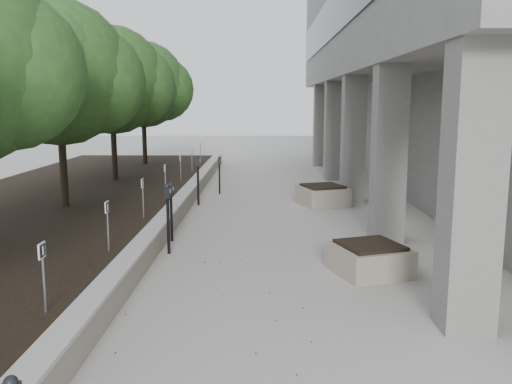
{
  "coord_description": "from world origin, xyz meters",
  "views": [
    {
      "loc": [
        0.57,
        -6.38,
        3.18
      ],
      "look_at": [
        0.39,
        6.02,
        1.12
      ],
      "focal_mm": 38.21,
      "sensor_mm": 36.0,
      "label": 1
    }
  ],
  "objects_px": {
    "crabapple_tree_5": "(143,103)",
    "parking_meter_5": "(219,175)",
    "planter_front": "(370,258)",
    "crabapple_tree_3": "(60,104)",
    "parking_meter_2": "(168,219)",
    "crabapple_tree_4": "(112,103)",
    "parking_meter_3": "(171,212)",
    "parking_meter_4": "(198,181)",
    "planter_back": "(323,195)"
  },
  "relations": [
    {
      "from": "crabapple_tree_3",
      "to": "parking_meter_3",
      "type": "xyz_separation_m",
      "value": [
        3.25,
        -2.21,
        -2.43
      ]
    },
    {
      "from": "crabapple_tree_5",
      "to": "parking_meter_3",
      "type": "height_order",
      "value": "crabapple_tree_5"
    },
    {
      "from": "planter_front",
      "to": "crabapple_tree_3",
      "type": "bearing_deg",
      "value": 148.34
    },
    {
      "from": "parking_meter_5",
      "to": "planter_back",
      "type": "relative_size",
      "value": 0.99
    },
    {
      "from": "parking_meter_5",
      "to": "parking_meter_4",
      "type": "bearing_deg",
      "value": -103.08
    },
    {
      "from": "planter_front",
      "to": "planter_back",
      "type": "height_order",
      "value": "planter_back"
    },
    {
      "from": "parking_meter_5",
      "to": "parking_meter_2",
      "type": "bearing_deg",
      "value": -93.19
    },
    {
      "from": "planter_front",
      "to": "planter_back",
      "type": "distance_m",
      "value": 6.89
    },
    {
      "from": "crabapple_tree_3",
      "to": "parking_meter_5",
      "type": "xyz_separation_m",
      "value": [
        3.83,
        4.29,
        -2.46
      ]
    },
    {
      "from": "crabapple_tree_4",
      "to": "crabapple_tree_5",
      "type": "height_order",
      "value": "same"
    },
    {
      "from": "crabapple_tree_3",
      "to": "planter_back",
      "type": "relative_size",
      "value": 4.08
    },
    {
      "from": "parking_meter_2",
      "to": "crabapple_tree_4",
      "type": "bearing_deg",
      "value": 126.05
    },
    {
      "from": "crabapple_tree_5",
      "to": "planter_back",
      "type": "bearing_deg",
      "value": -46.69
    },
    {
      "from": "crabapple_tree_4",
      "to": "parking_meter_3",
      "type": "distance_m",
      "value": 8.27
    },
    {
      "from": "crabapple_tree_3",
      "to": "parking_meter_4",
      "type": "height_order",
      "value": "crabapple_tree_3"
    },
    {
      "from": "parking_meter_2",
      "to": "parking_meter_4",
      "type": "distance_m",
      "value": 5.47
    },
    {
      "from": "crabapple_tree_4",
      "to": "parking_meter_5",
      "type": "bearing_deg",
      "value": -10.51
    },
    {
      "from": "parking_meter_3",
      "to": "planter_front",
      "type": "bearing_deg",
      "value": -17.84
    },
    {
      "from": "crabapple_tree_4",
      "to": "planter_back",
      "type": "height_order",
      "value": "crabapple_tree_4"
    },
    {
      "from": "parking_meter_3",
      "to": "planter_back",
      "type": "bearing_deg",
      "value": 60.86
    },
    {
      "from": "crabapple_tree_4",
      "to": "parking_meter_4",
      "type": "bearing_deg",
      "value": -39.8
    },
    {
      "from": "planter_front",
      "to": "planter_back",
      "type": "xyz_separation_m",
      "value": [
        -0.15,
        6.89,
        0.02
      ]
    },
    {
      "from": "parking_meter_4",
      "to": "planter_front",
      "type": "height_order",
      "value": "parking_meter_4"
    },
    {
      "from": "parking_meter_2",
      "to": "planter_back",
      "type": "distance_m",
      "value": 6.81
    },
    {
      "from": "crabapple_tree_4",
      "to": "parking_meter_3",
      "type": "xyz_separation_m",
      "value": [
        3.25,
        -7.21,
        -2.43
      ]
    },
    {
      "from": "crabapple_tree_3",
      "to": "parking_meter_2",
      "type": "distance_m",
      "value": 5.24
    },
    {
      "from": "parking_meter_4",
      "to": "planter_front",
      "type": "distance_m",
      "value": 7.87
    },
    {
      "from": "crabapple_tree_3",
      "to": "crabapple_tree_5",
      "type": "distance_m",
      "value": 10.0
    },
    {
      "from": "crabapple_tree_3",
      "to": "planter_back",
      "type": "xyz_separation_m",
      "value": [
        7.2,
        2.36,
        -2.81
      ]
    },
    {
      "from": "crabapple_tree_5",
      "to": "parking_meter_5",
      "type": "xyz_separation_m",
      "value": [
        3.83,
        -5.71,
        -2.46
      ]
    },
    {
      "from": "parking_meter_4",
      "to": "planter_back",
      "type": "relative_size",
      "value": 1.16
    },
    {
      "from": "parking_meter_4",
      "to": "planter_front",
      "type": "xyz_separation_m",
      "value": [
        4.02,
        -6.76,
        -0.48
      ]
    },
    {
      "from": "crabapple_tree_5",
      "to": "planter_back",
      "type": "xyz_separation_m",
      "value": [
        7.2,
        -7.64,
        -2.81
      ]
    },
    {
      "from": "parking_meter_4",
      "to": "parking_meter_5",
      "type": "xyz_separation_m",
      "value": [
        0.49,
        2.07,
        -0.12
      ]
    },
    {
      "from": "parking_meter_3",
      "to": "planter_back",
      "type": "distance_m",
      "value": 6.05
    },
    {
      "from": "crabapple_tree_4",
      "to": "parking_meter_2",
      "type": "distance_m",
      "value": 9.21
    },
    {
      "from": "crabapple_tree_3",
      "to": "crabapple_tree_5",
      "type": "relative_size",
      "value": 1.0
    },
    {
      "from": "parking_meter_3",
      "to": "crabapple_tree_3",
      "type": "bearing_deg",
      "value": 157.54
    },
    {
      "from": "parking_meter_2",
      "to": "parking_meter_3",
      "type": "relative_size",
      "value": 1.09
    },
    {
      "from": "planter_front",
      "to": "parking_meter_3",
      "type": "bearing_deg",
      "value": 150.44
    },
    {
      "from": "parking_meter_3",
      "to": "crabapple_tree_5",
      "type": "bearing_deg",
      "value": 116.63
    },
    {
      "from": "crabapple_tree_4",
      "to": "crabapple_tree_3",
      "type": "bearing_deg",
      "value": -90.0
    },
    {
      "from": "parking_meter_3",
      "to": "planter_front",
      "type": "distance_m",
      "value": 4.73
    },
    {
      "from": "parking_meter_5",
      "to": "planter_front",
      "type": "relative_size",
      "value": 1.06
    },
    {
      "from": "crabapple_tree_3",
      "to": "parking_meter_4",
      "type": "distance_m",
      "value": 4.64
    },
    {
      "from": "parking_meter_3",
      "to": "planter_front",
      "type": "height_order",
      "value": "parking_meter_3"
    },
    {
      "from": "crabapple_tree_5",
      "to": "planter_front",
      "type": "bearing_deg",
      "value": -63.18
    },
    {
      "from": "crabapple_tree_4",
      "to": "parking_meter_4",
      "type": "relative_size",
      "value": 3.52
    },
    {
      "from": "crabapple_tree_3",
      "to": "planter_back",
      "type": "bearing_deg",
      "value": 18.15
    },
    {
      "from": "crabapple_tree_4",
      "to": "planter_front",
      "type": "relative_size",
      "value": 4.37
    }
  ]
}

